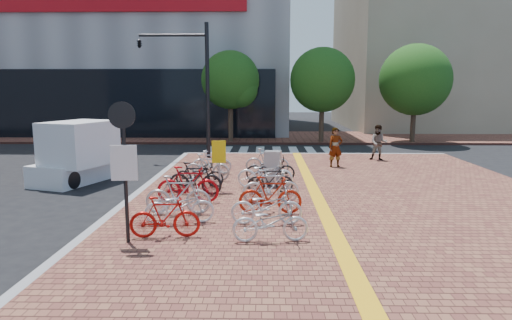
{
  "coord_description": "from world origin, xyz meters",
  "views": [
    {
      "loc": [
        0.33,
        -12.63,
        3.59
      ],
      "look_at": [
        0.01,
        2.12,
        1.3
      ],
      "focal_mm": 32.0,
      "sensor_mm": 36.0,
      "label": 1
    }
  ],
  "objects_px": {
    "bike_2": "(178,195)",
    "bike_12": "(270,180)",
    "bike_9": "(266,206)",
    "bike_15": "(267,162)",
    "bike_1": "(180,206)",
    "bike_4": "(195,178)",
    "bike_8": "(270,222)",
    "bike_11": "(271,187)",
    "bike_6": "(207,167)",
    "bike_14": "(270,169)",
    "bike_13": "(265,173)",
    "box_truck": "(80,152)",
    "pedestrian_a": "(336,147)",
    "yellow_sign": "(219,156)",
    "bike_5": "(200,174)",
    "bike_10": "(270,195)",
    "bike_3": "(188,185)",
    "pedestrian_b": "(379,143)",
    "bike_0": "(165,217)",
    "notice_sign": "(124,155)",
    "utility_box": "(273,168)",
    "traffic_light_pole": "(176,65)",
    "bike_7": "(212,162)"
  },
  "relations": [
    {
      "from": "yellow_sign",
      "to": "traffic_light_pole",
      "type": "relative_size",
      "value": 0.26
    },
    {
      "from": "bike_1",
      "to": "bike_11",
      "type": "bearing_deg",
      "value": -58.87
    },
    {
      "from": "bike_5",
      "to": "bike_15",
      "type": "height_order",
      "value": "bike_15"
    },
    {
      "from": "bike_0",
      "to": "notice_sign",
      "type": "relative_size",
      "value": 0.52
    },
    {
      "from": "bike_14",
      "to": "pedestrian_b",
      "type": "xyz_separation_m",
      "value": [
        5.34,
        5.32,
        0.38
      ]
    },
    {
      "from": "bike_13",
      "to": "box_truck",
      "type": "bearing_deg",
      "value": 76.15
    },
    {
      "from": "bike_3",
      "to": "bike_7",
      "type": "height_order",
      "value": "bike_3"
    },
    {
      "from": "bike_12",
      "to": "bike_15",
      "type": "bearing_deg",
      "value": -1.68
    },
    {
      "from": "bike_6",
      "to": "bike_13",
      "type": "xyz_separation_m",
      "value": [
        2.2,
        -1.2,
        -0.01
      ]
    },
    {
      "from": "bike_11",
      "to": "yellow_sign",
      "type": "distance_m",
      "value": 2.46
    },
    {
      "from": "bike_1",
      "to": "bike_7",
      "type": "relative_size",
      "value": 1.1
    },
    {
      "from": "bike_2",
      "to": "bike_12",
      "type": "relative_size",
      "value": 1.19
    },
    {
      "from": "bike_6",
      "to": "bike_14",
      "type": "height_order",
      "value": "bike_6"
    },
    {
      "from": "bike_3",
      "to": "bike_8",
      "type": "bearing_deg",
      "value": -146.68
    },
    {
      "from": "bike_8",
      "to": "bike_11",
      "type": "distance_m",
      "value": 3.53
    },
    {
      "from": "bike_3",
      "to": "bike_12",
      "type": "bearing_deg",
      "value": -63.94
    },
    {
      "from": "bike_10",
      "to": "bike_1",
      "type": "bearing_deg",
      "value": 113.02
    },
    {
      "from": "bike_14",
      "to": "pedestrian_a",
      "type": "xyz_separation_m",
      "value": [
        2.94,
        3.31,
        0.4
      ]
    },
    {
      "from": "bike_6",
      "to": "notice_sign",
      "type": "distance_m",
      "value": 7.31
    },
    {
      "from": "utility_box",
      "to": "yellow_sign",
      "type": "xyz_separation_m",
      "value": [
        -1.82,
        -0.99,
        0.58
      ]
    },
    {
      "from": "bike_0",
      "to": "bike_11",
      "type": "xyz_separation_m",
      "value": [
        2.51,
        3.29,
        0.03
      ]
    },
    {
      "from": "pedestrian_a",
      "to": "traffic_light_pole",
      "type": "xyz_separation_m",
      "value": [
        -7.57,
        2.73,
        3.73
      ]
    },
    {
      "from": "bike_14",
      "to": "bike_9",
      "type": "bearing_deg",
      "value": 177.5
    },
    {
      "from": "bike_7",
      "to": "traffic_light_pole",
      "type": "relative_size",
      "value": 0.24
    },
    {
      "from": "bike_14",
      "to": "bike_12",
      "type": "bearing_deg",
      "value": 178.53
    },
    {
      "from": "bike_4",
      "to": "bike_11",
      "type": "distance_m",
      "value": 2.73
    },
    {
      "from": "bike_4",
      "to": "pedestrian_b",
      "type": "relative_size",
      "value": 1.04
    },
    {
      "from": "pedestrian_b",
      "to": "utility_box",
      "type": "xyz_separation_m",
      "value": [
        -5.27,
        -6.1,
        -0.23
      ]
    },
    {
      "from": "bike_4",
      "to": "bike_15",
      "type": "height_order",
      "value": "bike_4"
    },
    {
      "from": "bike_5",
      "to": "bike_15",
      "type": "xyz_separation_m",
      "value": [
        2.42,
        2.36,
        0.08
      ]
    },
    {
      "from": "bike_8",
      "to": "bike_14",
      "type": "relative_size",
      "value": 0.94
    },
    {
      "from": "bike_9",
      "to": "bike_11",
      "type": "bearing_deg",
      "value": -5.0
    },
    {
      "from": "bike_9",
      "to": "bike_10",
      "type": "distance_m",
      "value": 1.05
    },
    {
      "from": "bike_2",
      "to": "bike_10",
      "type": "height_order",
      "value": "bike_2"
    },
    {
      "from": "bike_9",
      "to": "bike_15",
      "type": "height_order",
      "value": "bike_15"
    },
    {
      "from": "pedestrian_b",
      "to": "traffic_light_pole",
      "type": "distance_m",
      "value": 10.69
    },
    {
      "from": "bike_1",
      "to": "bike_12",
      "type": "bearing_deg",
      "value": -45.28
    },
    {
      "from": "pedestrian_b",
      "to": "yellow_sign",
      "type": "relative_size",
      "value": 0.99
    },
    {
      "from": "bike_1",
      "to": "utility_box",
      "type": "relative_size",
      "value": 1.42
    },
    {
      "from": "bike_6",
      "to": "bike_13",
      "type": "bearing_deg",
      "value": -113.22
    },
    {
      "from": "pedestrian_a",
      "to": "yellow_sign",
      "type": "height_order",
      "value": "pedestrian_a"
    },
    {
      "from": "bike_12",
      "to": "bike_5",
      "type": "bearing_deg",
      "value": 65.01
    },
    {
      "from": "bike_13",
      "to": "utility_box",
      "type": "height_order",
      "value": "utility_box"
    },
    {
      "from": "bike_0",
      "to": "pedestrian_a",
      "type": "xyz_separation_m",
      "value": [
        5.46,
        9.98,
        0.39
      ]
    },
    {
      "from": "bike_1",
      "to": "notice_sign",
      "type": "bearing_deg",
      "value": 137.54
    },
    {
      "from": "bike_15",
      "to": "bike_3",
      "type": "bearing_deg",
      "value": 158.69
    },
    {
      "from": "bike_6",
      "to": "bike_14",
      "type": "distance_m",
      "value": 2.4
    },
    {
      "from": "bike_10",
      "to": "bike_4",
      "type": "bearing_deg",
      "value": 46.46
    },
    {
      "from": "bike_4",
      "to": "bike_9",
      "type": "relative_size",
      "value": 0.98
    },
    {
      "from": "bike_1",
      "to": "bike_4",
      "type": "relative_size",
      "value": 0.99
    }
  ]
}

